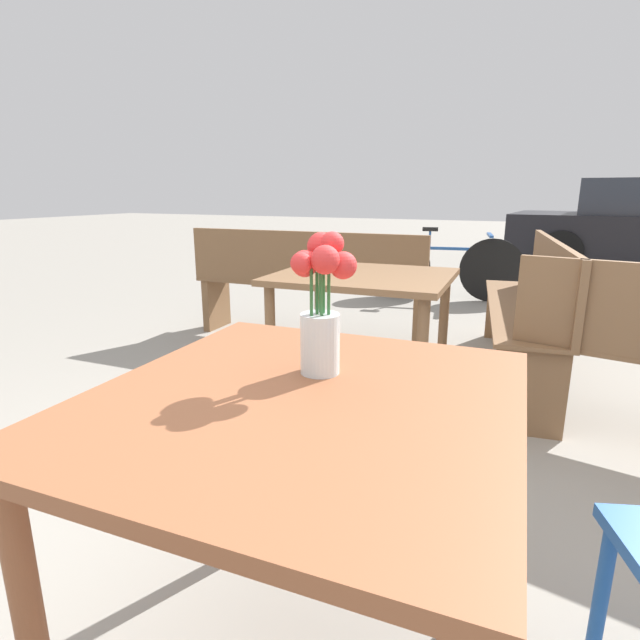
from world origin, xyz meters
The scene contains 6 objects.
table_front centered at (0.00, 0.00, 0.63)m, with size 0.86×0.91×0.74m.
flower_vase centered at (-0.02, 0.12, 0.88)m, with size 0.14×0.14×0.31m.
bench_near centered at (0.39, 2.41, 0.47)m, with size 0.58×1.83×0.85m.
bench_far centered at (-1.20, 2.54, 0.47)m, with size 1.87×0.41×0.85m.
table_back centered at (-0.39, 1.49, 0.62)m, with size 0.87×0.77×0.74m.
bicycle centered at (-0.52, 4.54, 0.35)m, with size 1.60×0.44×0.76m.
Camera 1 is at (0.40, -0.83, 1.13)m, focal length 28.00 mm.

